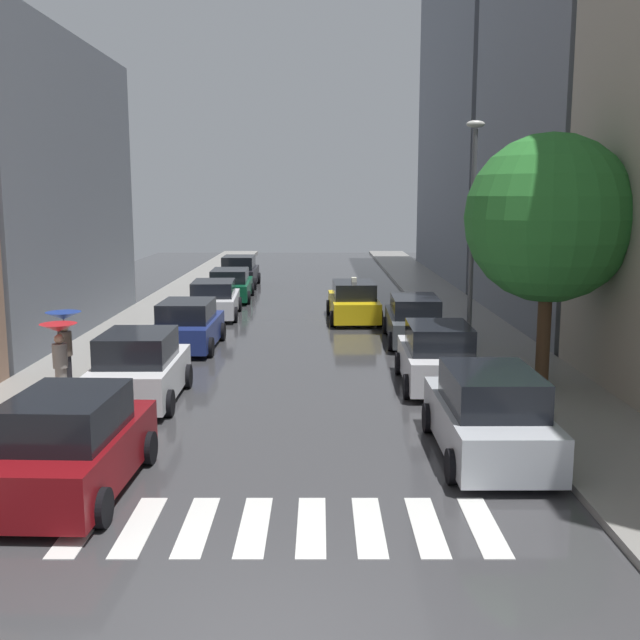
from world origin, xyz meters
TOP-DOWN VIEW (x-y plane):
  - ground_plane at (0.00, 24.00)m, footprint 28.00×72.00m
  - sidewalk_left at (-6.50, 24.00)m, footprint 3.00×72.00m
  - sidewalk_right at (6.50, 24.00)m, footprint 3.00×72.00m
  - crosswalk_stripes at (0.00, 3.19)m, footprint 6.75×2.20m
  - building_left_mid at (-11.00, 19.77)m, footprint 6.00×14.19m
  - building_right_far at (11.00, 40.15)m, footprint 6.00×20.10m
  - parked_car_left_nearest at (-3.71, 4.55)m, footprint 2.21×4.34m
  - parked_car_left_second at (-3.92, 10.42)m, footprint 2.13×4.05m
  - parked_car_left_third at (-3.87, 17.06)m, footprint 2.13×4.23m
  - parked_car_left_fourth at (-3.92, 23.76)m, footprint 2.31×4.54m
  - parked_car_left_fifth at (-3.85, 29.03)m, footprint 2.27×4.81m
  - parked_car_left_sixth at (-3.99, 34.54)m, footprint 2.16×4.47m
  - parked_car_right_nearest at (3.91, 6.42)m, footprint 2.13×4.53m
  - parked_car_right_second at (3.76, 11.96)m, footprint 2.11×4.07m
  - parked_car_right_third at (3.89, 18.18)m, footprint 2.10×4.78m
  - taxi_midroad at (1.96, 22.86)m, footprint 2.21×4.72m
  - pedestrian_foreground at (-5.84, 10.27)m, footprint 0.91×0.91m
  - pedestrian_near_tree at (-6.12, 11.48)m, footprint 0.91×0.91m
  - street_tree_right at (6.49, 11.63)m, footprint 4.36×4.36m
  - lamp_post_right at (5.55, 16.78)m, footprint 0.60×0.28m

SIDE VIEW (x-z plane):
  - ground_plane at x=0.00m, z-range -0.04..0.00m
  - crosswalk_stripes at x=0.00m, z-range 0.00..0.01m
  - sidewalk_left at x=-6.50m, z-range 0.00..0.15m
  - sidewalk_right at x=6.50m, z-range 0.00..0.15m
  - parked_car_left_fifth at x=-3.85m, z-range -0.04..1.50m
  - parked_car_left_fourth at x=-3.92m, z-range -0.04..1.52m
  - taxi_midroad at x=1.96m, z-range -0.14..1.67m
  - parked_car_left_third at x=-3.87m, z-range -0.05..1.59m
  - parked_car_right_third at x=3.89m, z-range -0.05..1.60m
  - parked_car_right_second at x=3.76m, z-range -0.06..1.67m
  - parked_car_left_sixth at x=-3.99m, z-range -0.06..1.68m
  - parked_car_right_nearest at x=3.91m, z-range -0.06..1.72m
  - parked_car_left_second at x=-3.92m, z-range -0.07..1.73m
  - parked_car_left_nearest at x=-3.71m, z-range -0.07..1.75m
  - pedestrian_foreground at x=-5.84m, z-range 0.54..2.40m
  - pedestrian_near_tree at x=-6.12m, z-range 0.55..2.52m
  - lamp_post_right at x=5.55m, z-range 0.69..8.02m
  - street_tree_right at x=6.49m, z-range 1.24..7.82m
  - building_left_mid at x=-11.00m, z-range 0.00..10.67m
  - building_right_far at x=11.00m, z-range 0.00..23.90m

